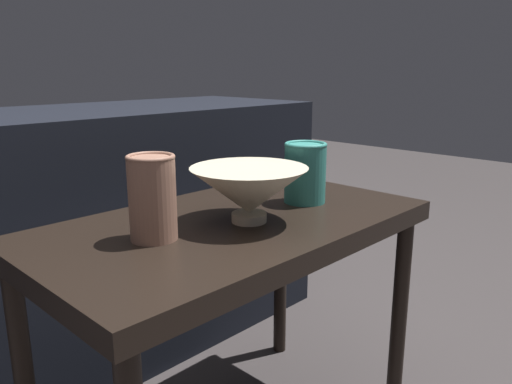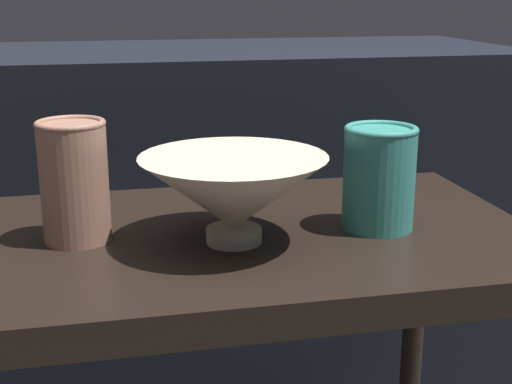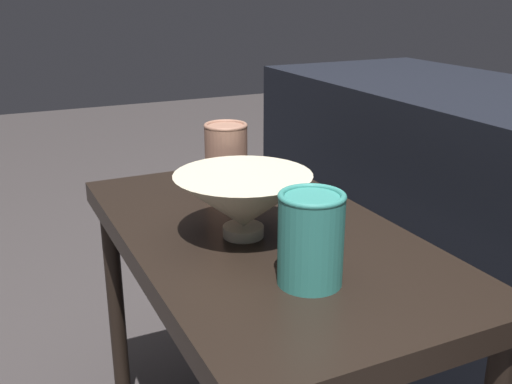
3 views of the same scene
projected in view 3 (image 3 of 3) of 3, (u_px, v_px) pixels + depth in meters
name	position (u px, v px, depth m)	size (l,w,h in m)	color
table	(262.00, 263.00, 1.03)	(0.79, 0.44, 0.53)	black
couch_backdrop	(504.00, 259.00, 1.31)	(1.37, 0.50, 0.71)	black
bowl	(243.00, 201.00, 0.97)	(0.22, 0.22, 0.11)	beige
vase_textured_left	(226.00, 160.00, 1.14)	(0.08, 0.08, 0.15)	#996B56
vase_colorful_right	(311.00, 237.00, 0.81)	(0.09, 0.09, 0.13)	teal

